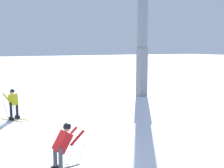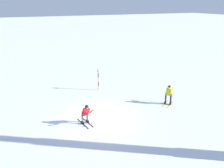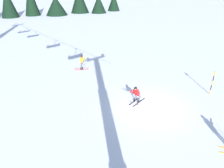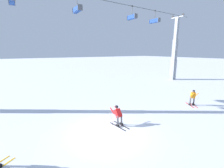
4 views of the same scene
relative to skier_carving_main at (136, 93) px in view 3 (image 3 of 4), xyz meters
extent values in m
plane|color=white|center=(-1.14, -0.36, -0.89)|extent=(260.00, 260.00, 0.00)
cube|color=black|center=(-0.16, -0.21, -0.89)|extent=(0.34, 1.70, 0.01)
cube|color=black|center=(-0.16, -0.21, -0.80)|extent=(0.15, 0.29, 0.16)
cylinder|color=#4C4C51|center=(-0.16, -0.21, -0.37)|extent=(0.13, 0.13, 0.69)
cube|color=black|center=(0.22, -0.15, -0.89)|extent=(0.34, 1.70, 0.01)
cube|color=black|center=(0.22, -0.15, -0.80)|extent=(0.15, 0.29, 0.16)
cylinder|color=#4C4C51|center=(0.22, -0.15, -0.37)|extent=(0.13, 0.13, 0.69)
cube|color=red|center=(0.00, -0.02, 0.07)|extent=(0.50, 0.61, 0.68)
sphere|color=beige|center=(-0.02, 0.15, 0.48)|extent=(0.23, 0.23, 0.23)
sphere|color=black|center=(-0.02, 0.15, 0.52)|extent=(0.25, 0.25, 0.25)
cylinder|color=red|center=(-0.28, 0.34, 0.18)|extent=(0.16, 0.52, 0.45)
cylinder|color=gray|center=(-0.34, 0.38, -0.44)|extent=(0.21, 0.46, 1.20)
cylinder|color=black|center=(-0.36, 0.20, -0.84)|extent=(0.07, 0.07, 0.01)
cylinder|color=red|center=(0.17, 0.41, 0.18)|extent=(0.16, 0.52, 0.45)
cylinder|color=gray|center=(0.21, 0.46, -0.44)|extent=(0.07, 0.49, 1.20)
cylinder|color=black|center=(0.28, 0.30, -0.84)|extent=(0.07, 0.07, 0.01)
cylinder|color=orange|center=(-3.32, -5.97, -0.67)|extent=(0.07, 0.07, 0.44)
cylinder|color=black|center=(-3.32, -5.97, -0.24)|extent=(0.07, 0.07, 0.44)
cylinder|color=orange|center=(-3.32, -5.97, 0.20)|extent=(0.07, 0.07, 0.44)
cylinder|color=black|center=(-3.32, -5.97, 0.64)|extent=(0.07, 0.07, 0.44)
cylinder|color=orange|center=(-3.32, -5.97, 1.08)|extent=(0.07, 0.07, 0.44)
cylinder|color=orange|center=(-3.31, -5.97, 1.04)|extent=(0.01, 0.28, 0.28)
cube|color=red|center=(9.08, -0.64, -0.89)|extent=(0.92, 1.44, 0.01)
cube|color=black|center=(9.08, -0.64, -0.80)|extent=(0.24, 0.30, 0.16)
cylinder|color=#4C4C51|center=(9.08, -0.64, -0.33)|extent=(0.13, 0.13, 0.79)
cube|color=red|center=(8.75, -0.44, -0.89)|extent=(0.92, 1.44, 0.01)
cube|color=black|center=(8.75, -0.44, -0.80)|extent=(0.24, 0.30, 0.16)
cylinder|color=#4C4C51|center=(8.75, -0.44, -0.33)|extent=(0.13, 0.13, 0.79)
cube|color=orange|center=(8.89, -0.58, 0.19)|extent=(0.54, 0.51, 0.62)
sphere|color=#997051|center=(8.87, -0.62, 0.61)|extent=(0.21, 0.21, 0.21)
sphere|color=black|center=(8.87, -0.62, 0.64)|extent=(0.23, 0.23, 0.23)
cylinder|color=orange|center=(8.96, -0.92, 0.33)|extent=(0.32, 0.45, 0.42)
cylinder|color=gray|center=(8.98, -0.97, -0.36)|extent=(0.13, 0.39, 1.12)
cylinder|color=black|center=(9.11, -0.84, -0.84)|extent=(0.07, 0.07, 0.01)
cylinder|color=orange|center=(8.56, -0.68, 0.33)|extent=(0.32, 0.45, 0.42)
cylinder|color=gray|center=(8.50, -0.68, -0.36)|extent=(0.30, 0.29, 1.12)
cylinder|color=black|center=(8.56, -0.51, -0.84)|extent=(0.07, 0.07, 0.01)
cone|color=black|center=(45.89, -38.08, 2.09)|extent=(4.19, 4.19, 5.97)
cone|color=black|center=(44.82, -30.67, 1.81)|extent=(4.87, 4.87, 5.41)
cone|color=black|center=(49.28, -26.37, 2.96)|extent=(5.82, 5.82, 7.71)
cone|color=black|center=(49.26, -18.10, 1.80)|extent=(6.39, 6.39, 5.39)
cone|color=black|center=(53.83, -6.16, 3.05)|extent=(4.66, 4.66, 7.89)
camera|label=1|loc=(7.99, -2.45, 2.91)|focal=44.69mm
camera|label=2|loc=(4.68, 14.30, 7.30)|focal=38.22mm
camera|label=3|loc=(-9.07, 10.48, 7.88)|focal=31.61mm
camera|label=4|loc=(-5.94, -8.60, 4.57)|focal=24.03mm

